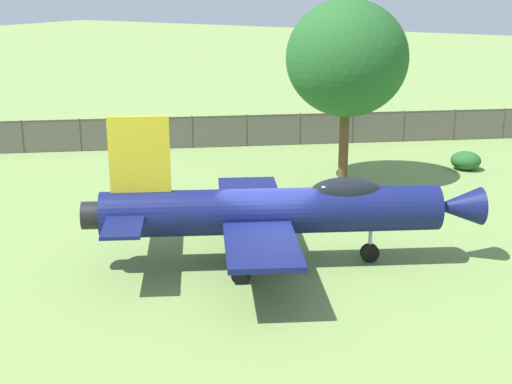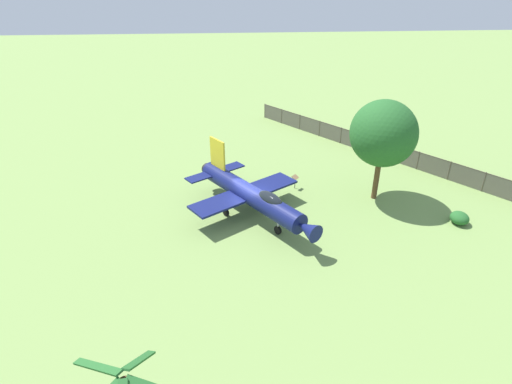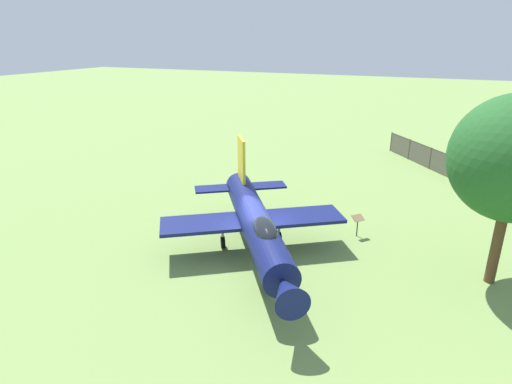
# 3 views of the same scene
# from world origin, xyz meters

# --- Properties ---
(ground_plane) EXTENTS (200.00, 200.00, 0.00)m
(ground_plane) POSITION_xyz_m (0.00, 0.00, 0.00)
(ground_plane) COLOR #75934C
(display_jet) EXTENTS (9.01, 11.25, 4.76)m
(display_jet) POSITION_xyz_m (0.19, -0.28, 1.81)
(display_jet) COLOR #111951
(display_jet) RESTS_ON ground_plane
(shade_tree) EXTENTS (4.87, 5.20, 7.84)m
(shade_tree) POSITION_xyz_m (9.98, 1.87, 5.36)
(shade_tree) COLOR brown
(shade_tree) RESTS_ON ground_plane
(perimeter_fence) EXTENTS (21.02, 27.49, 1.71)m
(perimeter_fence) POSITION_xyz_m (13.86, 9.06, 0.91)
(perimeter_fence) COLOR #4C4238
(perimeter_fence) RESTS_ON ground_plane
(shrub_near_fence) EXTENTS (1.26, 1.40, 0.87)m
(shrub_near_fence) POSITION_xyz_m (14.76, -2.30, 0.43)
(shrub_near_fence) COLOR #235B26
(shrub_near_fence) RESTS_ON ground_plane
(info_plaque) EXTENTS (0.69, 0.71, 1.14)m
(info_plaque) POSITION_xyz_m (4.00, 3.99, 0.85)
(info_plaque) COLOR #333333
(info_plaque) RESTS_ON ground_plane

